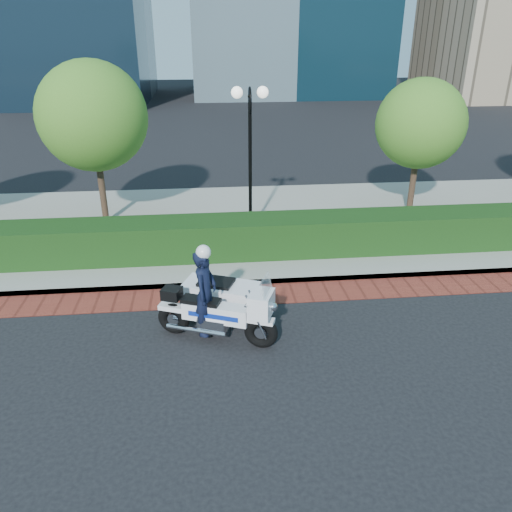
{
  "coord_description": "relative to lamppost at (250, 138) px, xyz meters",
  "views": [
    {
      "loc": [
        -0.28,
        -8.86,
        5.71
      ],
      "look_at": [
        0.79,
        1.51,
        1.0
      ],
      "focal_mm": 35.0,
      "sensor_mm": 36.0,
      "label": 1
    }
  ],
  "objects": [
    {
      "name": "ground",
      "position": [
        -1.0,
        -5.2,
        -2.96
      ],
      "size": [
        120.0,
        120.0,
        0.0
      ],
      "primitive_type": "plane",
      "color": "black",
      "rests_on": "ground"
    },
    {
      "name": "tree_b",
      "position": [
        -4.5,
        1.3,
        0.48
      ],
      "size": [
        3.2,
        3.2,
        4.89
      ],
      "color": "#332319",
      "rests_on": "sidewalk"
    },
    {
      "name": "brick_strip",
      "position": [
        -1.0,
        -3.7,
        -2.95
      ],
      "size": [
        60.0,
        1.0,
        0.01
      ],
      "primitive_type": "cube",
      "color": "maroon",
      "rests_on": "ground"
    },
    {
      "name": "lamppost",
      "position": [
        0.0,
        0.0,
        0.0
      ],
      "size": [
        1.02,
        0.7,
        4.21
      ],
      "color": "black",
      "rests_on": "sidewalk"
    },
    {
      "name": "tree_c",
      "position": [
        5.5,
        1.3,
        0.09
      ],
      "size": [
        2.8,
        2.8,
        4.3
      ],
      "color": "#332319",
      "rests_on": "sidewalk"
    },
    {
      "name": "hedge_main",
      "position": [
        -1.0,
        -1.6,
        -2.31
      ],
      "size": [
        18.0,
        1.2,
        1.0
      ],
      "primitive_type": "cube",
      "color": "black",
      "rests_on": "sidewalk"
    },
    {
      "name": "police_motorcycle",
      "position": [
        -1.16,
        -5.13,
        -2.25
      ],
      "size": [
        2.43,
        2.24,
        2.06
      ],
      "rotation": [
        0.0,
        0.0,
        -0.38
      ],
      "color": "black",
      "rests_on": "ground"
    },
    {
      "name": "sidewalk",
      "position": [
        -1.0,
        0.8,
        -2.88
      ],
      "size": [
        60.0,
        8.0,
        0.15
      ],
      "primitive_type": "cube",
      "color": "gray",
      "rests_on": "ground"
    }
  ]
}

